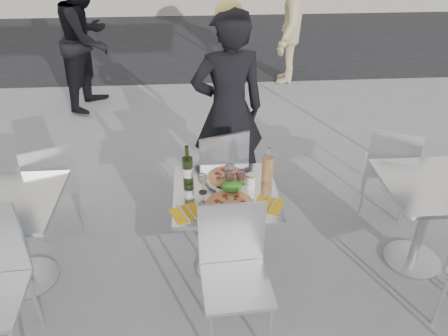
{
  "coord_description": "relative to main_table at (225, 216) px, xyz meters",
  "views": [
    {
      "loc": [
        -0.18,
        -2.47,
        2.5
      ],
      "look_at": [
        0.0,
        0.15,
        0.85
      ],
      "focal_mm": 35.0,
      "sensor_mm": 36.0,
      "label": 1
    }
  ],
  "objects": [
    {
      "name": "side_table_right",
      "position": [
        1.5,
        0.0,
        0.0
      ],
      "size": [
        0.72,
        0.72,
        0.75
      ],
      "color": "#B7BABF",
      "rests_on": "ground"
    },
    {
      "name": "side_table_left",
      "position": [
        -1.5,
        0.0,
        0.0
      ],
      "size": [
        0.72,
        0.72,
        0.75
      ],
      "color": "#B7BABF",
      "rests_on": "ground"
    },
    {
      "name": "woman_diner",
      "position": [
        0.1,
        1.02,
        0.35
      ],
      "size": [
        0.71,
        0.53,
        1.78
      ],
      "primitive_type": "imported",
      "rotation": [
        0.0,
        0.0,
        3.32
      ],
      "color": "black",
      "rests_on": "ground"
    },
    {
      "name": "chair_far",
      "position": [
        -0.0,
        0.63,
        0.0
      ],
      "size": [
        0.53,
        0.53,
        0.91
      ],
      "rotation": [
        0.0,
        0.0,
        3.45
      ],
      "color": "silver",
      "rests_on": "ground"
    },
    {
      "name": "salad_plate",
      "position": [
        0.05,
        0.01,
        0.25
      ],
      "size": [
        0.22,
        0.22,
        0.09
      ],
      "color": "white",
      "rests_on": "main_table"
    },
    {
      "name": "napkin_right",
      "position": [
        0.27,
        -0.17,
        0.21
      ],
      "size": [
        0.24,
        0.24,
        0.01
      ],
      "rotation": [
        0.0,
        0.0,
        -0.44
      ],
      "color": "gold",
      "rests_on": "main_table"
    },
    {
      "name": "side_chair_rfar",
      "position": [
        1.47,
        0.63,
        -0.02
      ],
      "size": [
        0.52,
        0.53,
        0.88
      ],
      "rotation": [
        0.0,
        0.0,
        2.77
      ],
      "color": "silver",
      "rests_on": "ground"
    },
    {
      "name": "wineglass_white_b",
      "position": [
        0.03,
        0.12,
        0.32
      ],
      "size": [
        0.07,
        0.07,
        0.16
      ],
      "color": "white",
      "rests_on": "main_table"
    },
    {
      "name": "pizza_far",
      "position": [
        0.02,
        0.16,
        0.23
      ],
      "size": [
        0.31,
        0.31,
        0.03
      ],
      "color": "white",
      "rests_on": "main_table"
    },
    {
      "name": "sugar_shaker",
      "position": [
        0.18,
        0.04,
        0.26
      ],
      "size": [
        0.06,
        0.06,
        0.11
      ],
      "color": "white",
      "rests_on": "main_table"
    },
    {
      "name": "wineglass_red_b",
      "position": [
        0.11,
        0.03,
        0.32
      ],
      "size": [
        0.07,
        0.07,
        0.16
      ],
      "color": "white",
      "rests_on": "main_table"
    },
    {
      "name": "napkin_left",
      "position": [
        -0.27,
        -0.23,
        0.21
      ],
      "size": [
        0.24,
        0.24,
        0.01
      ],
      "rotation": [
        0.0,
        0.0,
        0.42
      ],
      "color": "gold",
      "rests_on": "main_table"
    },
    {
      "name": "side_chair_lfar",
      "position": [
        -1.38,
        0.58,
        -0.03
      ],
      "size": [
        0.51,
        0.52,
        0.87
      ],
      "rotation": [
        0.0,
        0.0,
        3.5
      ],
      "color": "silver",
      "rests_on": "ground"
    },
    {
      "name": "wine_bottle",
      "position": [
        -0.26,
        0.14,
        0.32
      ],
      "size": [
        0.07,
        0.08,
        0.29
      ],
      "color": "#304B1C",
      "rests_on": "main_table"
    },
    {
      "name": "wineglass_white_a",
      "position": [
        -0.16,
        0.0,
        0.32
      ],
      "size": [
        0.07,
        0.07,
        0.16
      ],
      "color": "white",
      "rests_on": "main_table"
    },
    {
      "name": "pedestrian_b",
      "position": [
        1.2,
        4.04,
        0.36
      ],
      "size": [
        0.93,
        1.29,
        1.8
      ],
      "primitive_type": "imported",
      "rotation": [
        0.0,
        0.0,
        4.46
      ],
      "color": "tan",
      "rests_on": "ground"
    },
    {
      "name": "main_table",
      "position": [
        0.0,
        0.0,
        0.0
      ],
      "size": [
        0.72,
        0.72,
        0.75
      ],
      "color": "#B7BABF",
      "rests_on": "ground"
    },
    {
      "name": "chair_near",
      "position": [
        0.02,
        -0.49,
        0.01
      ],
      "size": [
        0.45,
        0.46,
        0.93
      ],
      "rotation": [
        0.0,
        0.0,
        0.07
      ],
      "color": "silver",
      "rests_on": "ground"
    },
    {
      "name": "carafe",
      "position": [
        0.3,
        0.08,
        0.33
      ],
      "size": [
        0.08,
        0.08,
        0.29
      ],
      "color": "tan",
      "rests_on": "main_table"
    },
    {
      "name": "pizza_near",
      "position": [
        0.02,
        -0.17,
        0.22
      ],
      "size": [
        0.32,
        0.32,
        0.02
      ],
      "color": "tan",
      "rests_on": "main_table"
    },
    {
      "name": "street_asphalt",
      "position": [
        0.0,
        6.5,
        -0.54
      ],
      "size": [
        24.0,
        5.0,
        0.0
      ],
      "primitive_type": "cube",
      "color": "black",
      "rests_on": "ground"
    },
    {
      "name": "wineglass_red_a",
      "position": [
        0.03,
        0.02,
        0.32
      ],
      "size": [
        0.07,
        0.07,
        0.16
      ],
      "color": "white",
      "rests_on": "main_table"
    },
    {
      "name": "ground",
      "position": [
        0.0,
        0.0,
        -0.54
      ],
      "size": [
        80.0,
        80.0,
        0.0
      ],
      "primitive_type": "plane",
      "color": "slate"
    },
    {
      "name": "pedestrian_a",
      "position": [
        -1.57,
        3.31,
        0.38
      ],
      "size": [
        0.92,
        1.05,
        1.83
      ],
      "primitive_type": "imported",
      "rotation": [
        0.0,
        0.0,
        1.28
      ],
      "color": "black",
      "rests_on": "ground"
    }
  ]
}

